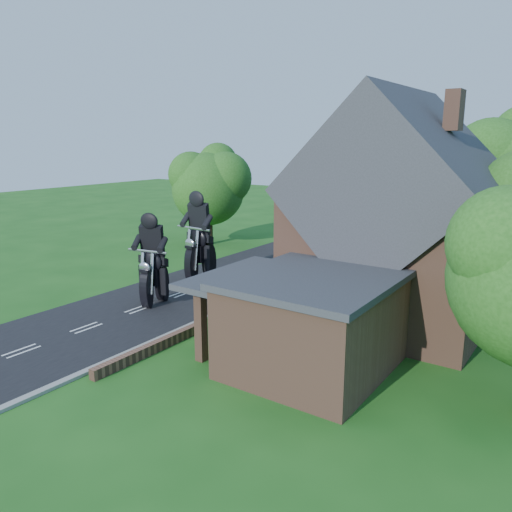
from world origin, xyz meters
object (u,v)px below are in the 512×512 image
Objects in this scene: garden_wall at (269,295)px; motorcycle_follow at (200,268)px; house at (397,225)px; motorcycle_lead at (155,291)px; annex at (310,321)px.

motorcycle_follow reaches higher than garden_wall.
motorcycle_lead is (-10.37, -5.00, -3.65)m from house.
annex is at bearing 152.54° from motorcycle_follow.
annex is (5.57, -5.80, 1.57)m from garden_wall.
house is at bearing -164.55° from motorcycle_lead.
garden_wall is 8.19m from annex.
annex reaches higher than motorcycle_lead.
garden_wall is at bearing 177.22° from motorcycle_follow.
annex reaches higher than motorcycle_follow.
motorcycle_follow is at bearing -88.74° from motorcycle_lead.
motorcycle_follow is at bearing 149.30° from annex.
annex is at bearing -46.16° from garden_wall.
house is (6.19, 1.00, 4.14)m from garden_wall.
garden_wall is 5.17m from motorcycle_follow.
house is at bearing 84.76° from annex.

